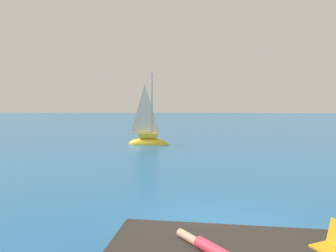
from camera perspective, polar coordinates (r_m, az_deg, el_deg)
The scene contains 5 objects.
ground_plane at distance 10.69m, azimuth 9.36°, elevation -16.66°, with size 160.00×160.00×0.00m, color #236093.
boulder_inland at distance 8.92m, azimuth -3.70°, elevation -21.14°, with size 0.90×0.72×0.49m, color #312C26.
sailboat_near at distance 27.82m, azimuth -3.50°, elevation -2.51°, with size 3.65×1.61×6.64m.
person_sunbather at distance 6.90m, azimuth 7.14°, elevation -20.36°, with size 1.16×1.49×0.25m.
beach_chair at distance 6.97m, azimuth 27.09°, elevation -17.66°, with size 0.74×0.69×0.80m.
Camera 1 is at (-1.30, -9.87, 3.90)m, focal length 34.87 mm.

